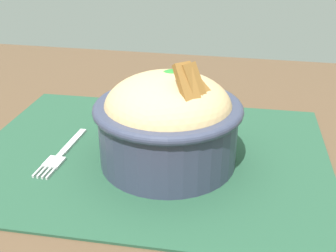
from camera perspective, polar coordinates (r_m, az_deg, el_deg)
The scene contains 4 objects.
table at distance 0.61m, azimuth -3.37°, elevation -8.56°, with size 1.29×0.92×0.77m.
placemat at distance 0.56m, azimuth -2.40°, elevation -3.83°, with size 0.47×0.35×0.00m, color #1E422D.
bowl at distance 0.52m, azimuth 0.01°, elevation 0.88°, with size 0.21×0.21×0.14m.
fork at distance 0.57m, azimuth -14.29°, elevation -3.73°, with size 0.02×0.13×0.00m.
Camera 1 is at (-0.13, 0.48, 1.05)m, focal length 44.87 mm.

